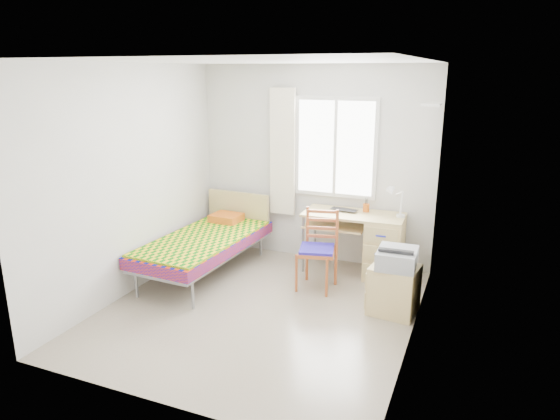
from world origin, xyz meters
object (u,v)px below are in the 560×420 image
(bed, at_px, (207,241))
(cabinet, at_px, (394,289))
(chair, at_px, (319,245))
(printer, at_px, (397,258))
(desk, at_px, (379,244))

(bed, height_order, cabinet, bed)
(chair, bearing_deg, bed, 170.97)
(bed, bearing_deg, cabinet, -1.90)
(bed, bearing_deg, chair, 7.74)
(printer, bearing_deg, bed, 172.99)
(desk, distance_m, chair, 0.85)
(desk, xyz_separation_m, cabinet, (0.36, -0.94, -0.16))
(chair, bearing_deg, desk, 32.04)
(printer, bearing_deg, cabinet, -177.53)
(desk, height_order, cabinet, desk)
(cabinet, height_order, printer, printer)
(chair, distance_m, cabinet, 1.04)
(desk, bearing_deg, printer, -69.99)
(bed, bearing_deg, desk, 22.60)
(cabinet, distance_m, printer, 0.36)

